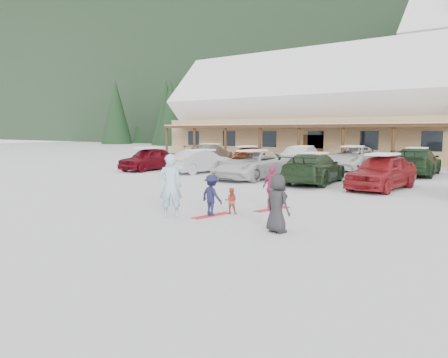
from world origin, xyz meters
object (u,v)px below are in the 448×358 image
Objects in this scene: child_magenta at (272,188)px; bystander_dark at (277,203)px; toddler_red at (231,201)px; parked_car_0 at (149,159)px; child_navy at (212,195)px; parked_car_4 at (382,172)px; parked_car_3 at (314,168)px; parked_car_9 at (303,157)px; day_lodge at (317,116)px; adult_skier at (170,186)px; parked_car_11 at (416,162)px; parked_car_8 at (247,155)px; parked_car_7 at (210,153)px; parked_car_2 at (252,165)px; parked_car_10 at (352,158)px; parked_car_1 at (201,161)px.

child_magenta is 0.97× the size of bystander_dark.
toddler_red is 0.19× the size of parked_car_0.
child_navy is at bearing 2.05° from bystander_dark.
parked_car_4 is at bearing -71.09° from bystander_dark.
parked_car_3 is 9.68m from parked_car_9.
parked_car_0 is 0.97× the size of parked_car_9.
day_lodge is 30.48m from adult_skier.
parked_car_11 is at bearing -71.17° from bystander_dark.
parked_car_0 is 1.06× the size of parked_car_8.
bystander_dark is 23.91m from parked_car_7.
day_lodge is at bearing 126.71° from parked_car_4.
adult_skier is 1.32× the size of child_magenta.
parked_car_2 is 0.97× the size of parked_car_10.
parked_car_11 is (10.80, 6.30, 0.09)m from parked_car_1.
parked_car_4 is 14.71m from parked_car_8.
parked_car_1 is at bearing -25.00° from child_magenta.
parked_car_7 reaches higher than parked_car_0.
parked_car_2 reaches higher than parked_car_8.
bystander_dark is 10.64m from parked_car_3.
parked_car_9 reaches higher than parked_car_8.
bystander_dark is at bearing -66.82° from day_lodge.
parked_car_9 reaches higher than child_navy.
parked_car_8 reaches higher than toddler_red.
toddler_red is 19.46m from parked_car_8.
parked_car_9 is 7.92m from parked_car_11.
day_lodge is 12.25m from parked_car_7.
parked_car_3 reaches higher than parked_car_9.
parked_car_0 is at bearing -99.18° from day_lodge.
bystander_dark is 0.27× the size of parked_car_11.
toddler_red is at bearing -103.21° from child_navy.
child_navy is at bearing 118.94° from parked_car_7.
parked_car_0 is (-12.67, 9.40, 0.11)m from child_navy.
parked_car_7 is at bearing -41.72° from child_navy.
adult_skier is (8.88, -29.01, -3.00)m from day_lodge.
parked_car_8 is (3.39, 0.15, -0.06)m from parked_car_7.
parked_car_4 reaches higher than parked_car_1.
parked_car_4 reaches higher than bystander_dark.
child_navy is 2.20m from child_magenta.
bystander_dark is at bearing 175.06° from child_navy.
adult_skier is 19.35m from parked_car_9.
parked_car_2 reaches higher than toddler_red.
day_lodge reaches higher than bystander_dark.
child_navy is 0.87× the size of child_magenta.
day_lodge is 5.63× the size of parked_car_7.
adult_skier is 10.26m from parked_car_3.
parked_car_4 is 17.60m from parked_car_7.
adult_skier is at bearing 99.27° from parked_car_9.
parked_car_10 reaches higher than parked_car_7.
day_lodge is 6.76× the size of parked_car_0.
child_navy is at bearing -71.00° from day_lodge.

